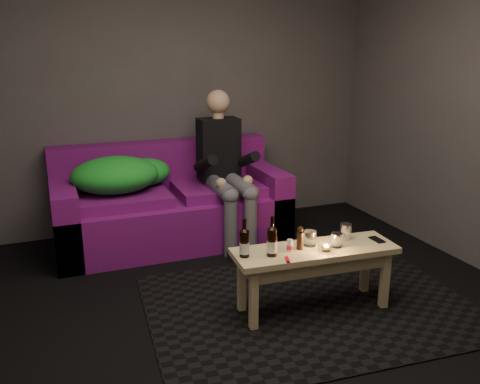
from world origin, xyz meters
The scene contains 17 objects.
floor centered at (0.00, 0.00, 0.00)m, with size 4.50×4.50×0.00m, color black.
room centered at (0.00, 0.47, 1.64)m, with size 4.50×4.50×4.50m.
rug centered at (0.41, 0.22, 0.01)m, with size 2.22×1.62×0.01m, color black.
sofa centered at (-0.18, 1.82, 0.32)m, with size 2.06×0.93×0.89m.
green_blanket centered at (-0.62, 1.81, 0.67)m, with size 0.91×0.62×0.31m.
person centered at (0.30, 1.65, 0.71)m, with size 0.37×0.85×1.38m.
coffee_table centered at (0.41, 0.17, 0.37)m, with size 1.13×0.43×0.45m.
beer_bottle_a centered at (-0.09, 0.21, 0.55)m, with size 0.06×0.06×0.26m.
beer_bottle_b centered at (0.08, 0.16, 0.55)m, with size 0.07×0.07×0.27m.
salt_shaker centered at (0.23, 0.18, 0.49)m, with size 0.04×0.04×0.08m, color silver.
pepper_mill centered at (0.30, 0.19, 0.51)m, with size 0.04×0.04×0.12m, color black.
tumbler_back centered at (0.40, 0.22, 0.51)m, with size 0.09×0.09×0.10m, color white.
tealight centered at (0.45, 0.10, 0.48)m, with size 0.06×0.06×0.05m.
tumbler_front centered at (0.55, 0.14, 0.50)m, with size 0.08×0.08×0.10m, color white.
steel_cup centered at (0.69, 0.24, 0.51)m, with size 0.08×0.08×0.11m, color silver.
smartphone centered at (0.88, 0.14, 0.46)m, with size 0.06×0.12×0.01m, color black.
red_lighter centered at (0.14, 0.05, 0.46)m, with size 0.02×0.08×0.01m, color red.
Camera 1 is at (-1.20, -2.59, 1.74)m, focal length 38.00 mm.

